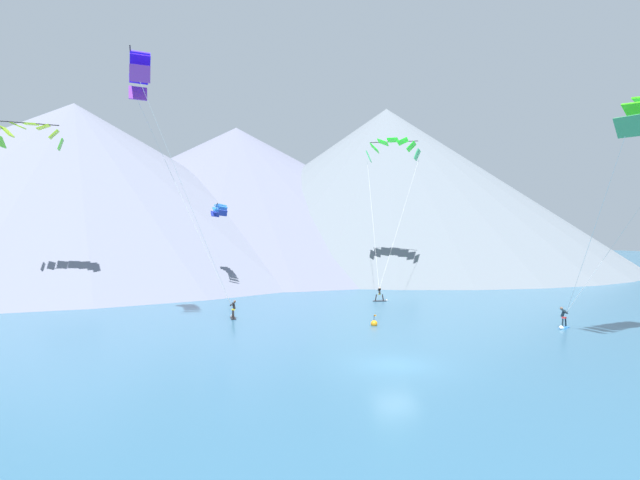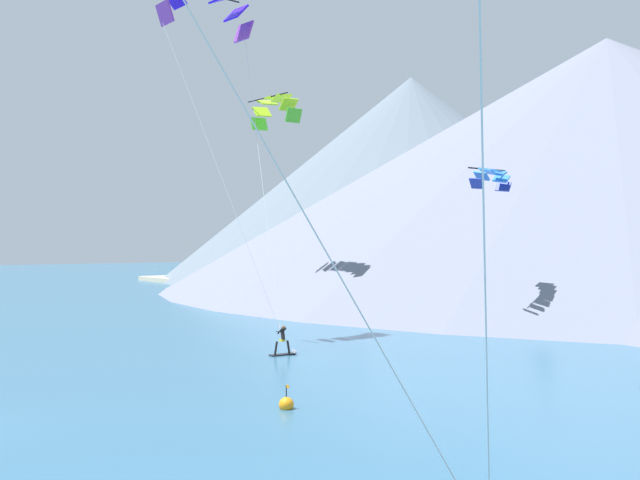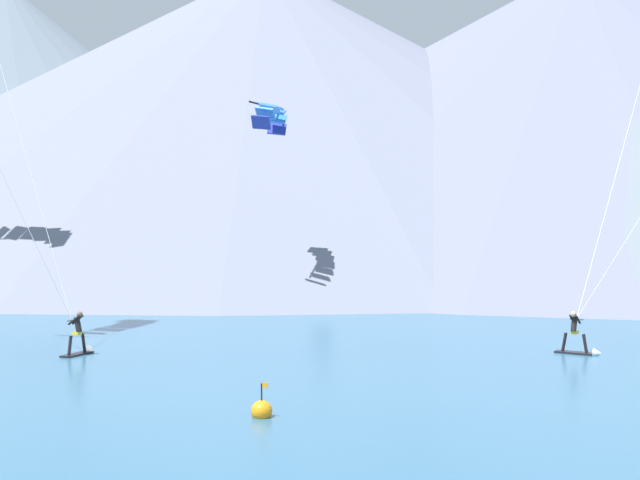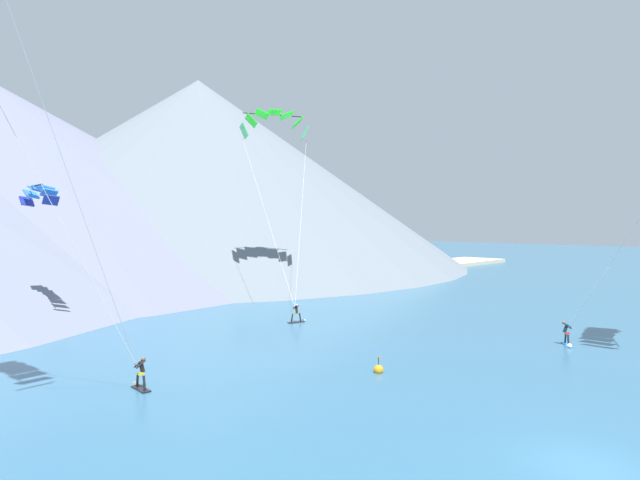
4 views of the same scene
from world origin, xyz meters
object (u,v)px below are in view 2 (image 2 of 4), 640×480
parafoil_kite_distant_high_outer (275,107)px  parafoil_kite_near_trail (207,7)px  race_marker_buoy (286,405)px  kitesurfer_near_trail (286,346)px  parafoil_kite_distant_low_drift (491,177)px

parafoil_kite_distant_high_outer → parafoil_kite_near_trail: bearing=-47.5°
parafoil_kite_near_trail → race_marker_buoy: (18.55, -6.11, -20.93)m
kitesurfer_near_trail → parafoil_kite_near_trail: bearing=-173.5°
kitesurfer_near_trail → race_marker_buoy: (10.75, -6.99, -0.34)m
parafoil_kite_near_trail → parafoil_kite_distant_low_drift: size_ratio=5.13×
kitesurfer_near_trail → parafoil_kite_near_trail: parafoil_kite_near_trail is taller
kitesurfer_near_trail → parafoil_kite_distant_high_outer: 27.84m
parafoil_kite_distant_high_outer → parafoil_kite_distant_low_drift: 21.08m
kitesurfer_near_trail → parafoil_kite_distant_high_outer: bearing=149.4°
parafoil_kite_distant_low_drift → parafoil_kite_near_trail: bearing=-115.0°
parafoil_kite_near_trail → parafoil_kite_distant_high_outer: size_ratio=3.51×
parafoil_kite_distant_low_drift → race_marker_buoy: bearing=-66.1°
parafoil_kite_distant_high_outer → parafoil_kite_distant_low_drift: (19.10, 5.42, -7.09)m
parafoil_kite_distant_low_drift → race_marker_buoy: (10.43, -23.52, -10.54)m
parafoil_kite_near_trail → parafoil_kite_distant_low_drift: parafoil_kite_near_trail is taller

